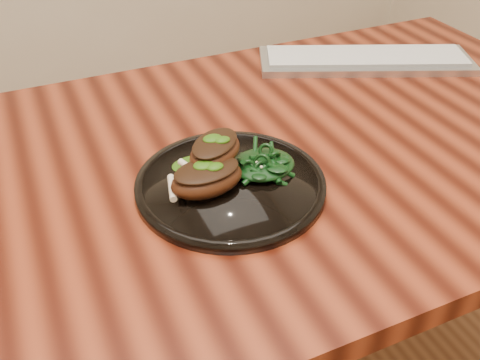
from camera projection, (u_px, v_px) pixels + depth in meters
name	position (u px, v px, depth m)	size (l,w,h in m)	color
desk	(210.00, 200.00, 0.93)	(1.60, 0.80, 0.75)	#370F06
plate	(230.00, 184.00, 0.82)	(0.29, 0.29, 0.02)	black
lamb_chop_front	(206.00, 178.00, 0.78)	(0.12, 0.08, 0.05)	#401C0C
lamb_chop_back	(215.00, 150.00, 0.80)	(0.12, 0.12, 0.05)	#401C0C
herb_smear	(194.00, 164.00, 0.84)	(0.07, 0.05, 0.00)	#1B4407
greens_heap	(263.00, 161.00, 0.82)	(0.10, 0.09, 0.04)	black
keyboard	(366.00, 59.00, 1.19)	(0.48, 0.31, 0.02)	#B7BABC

